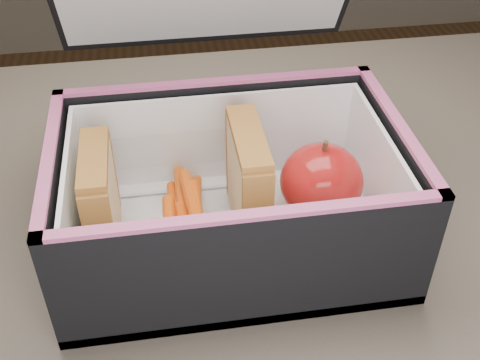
{
  "coord_description": "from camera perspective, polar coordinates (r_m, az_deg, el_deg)",
  "views": [
    {
      "loc": [
        -0.05,
        -0.4,
        1.15
      ],
      "look_at": [
        0.01,
        0.02,
        0.81
      ],
      "focal_mm": 45.0,
      "sensor_mm": 36.0,
      "label": 1
    }
  ],
  "objects": [
    {
      "name": "carrot_sticks",
      "position": [
        0.55,
        -5.31,
        -3.48
      ],
      "size": [
        0.04,
        0.14,
        0.03
      ],
      "color": "#E44400",
      "rests_on": "plastic_tub"
    },
    {
      "name": "lunch_bag",
      "position": [
        0.53,
        -0.98,
        -0.33
      ],
      "size": [
        0.3,
        0.3,
        0.28
      ],
      "color": "black",
      "rests_on": "kitchen_table"
    },
    {
      "name": "sandwich_left",
      "position": [
        0.53,
        -13.06,
        -1.8
      ],
      "size": [
        0.02,
        0.08,
        0.1
      ],
      "color": "beige",
      "rests_on": "plastic_tub"
    },
    {
      "name": "red_apple",
      "position": [
        0.55,
        7.72,
        -0.15
      ],
      "size": [
        0.08,
        0.08,
        0.08
      ],
      "rotation": [
        0.0,
        0.0,
        -0.09
      ],
      "color": "maroon",
      "rests_on": "paper_napkin"
    },
    {
      "name": "plastic_tub",
      "position": [
        0.54,
        -6.02,
        -2.36
      ],
      "size": [
        0.17,
        0.12,
        0.07
      ],
      "primitive_type": null,
      "color": "white",
      "rests_on": "lunch_bag"
    },
    {
      "name": "sandwich_right",
      "position": [
        0.53,
        0.78,
        -0.13
      ],
      "size": [
        0.03,
        0.09,
        0.1
      ],
      "color": "beige",
      "rests_on": "plastic_tub"
    },
    {
      "name": "kitchen_table",
      "position": [
        0.63,
        -0.96,
        -12.2
      ],
      "size": [
        1.2,
        0.8,
        0.75
      ],
      "color": "brown",
      "rests_on": "ground"
    },
    {
      "name": "paper_napkin",
      "position": [
        0.59,
        7.48,
        -2.65
      ],
      "size": [
        0.1,
        0.11,
        0.01
      ],
      "primitive_type": "cube",
      "rotation": [
        0.0,
        0.0,
        -0.38
      ],
      "color": "white",
      "rests_on": "lunch_bag"
    }
  ]
}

